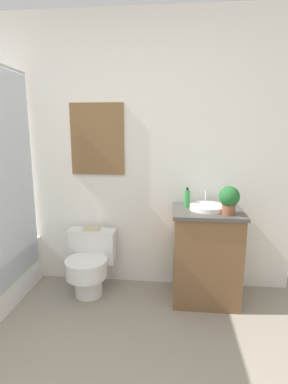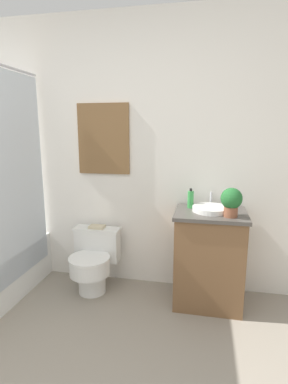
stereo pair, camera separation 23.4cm
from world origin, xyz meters
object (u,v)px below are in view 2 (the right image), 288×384
(sink, at_px, (211,209))
(potted_plant, at_px, (231,201))
(book_on_tank, at_px, (97,227))
(toilet, at_px, (93,261))
(soap_bottle, at_px, (191,199))

(sink, height_order, potted_plant, potted_plant)
(sink, bearing_deg, book_on_tank, 174.26)
(sink, relative_size, potted_plant, 1.49)
(toilet, distance_m, book_on_tank, 0.32)
(toilet, distance_m, sink, 1.18)
(sink, bearing_deg, potted_plant, -41.75)
(sink, xyz_separation_m, potted_plant, (0.15, -0.13, 0.11))
(soap_bottle, distance_m, potted_plant, 0.39)
(potted_plant, bearing_deg, book_on_tank, 168.77)
(potted_plant, bearing_deg, soap_bottle, 146.68)
(soap_bottle, bearing_deg, potted_plant, -33.32)
(soap_bottle, height_order, potted_plant, potted_plant)
(sink, bearing_deg, soap_bottle, 155.45)
(toilet, distance_m, soap_bottle, 1.07)
(toilet, relative_size, sink, 1.65)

